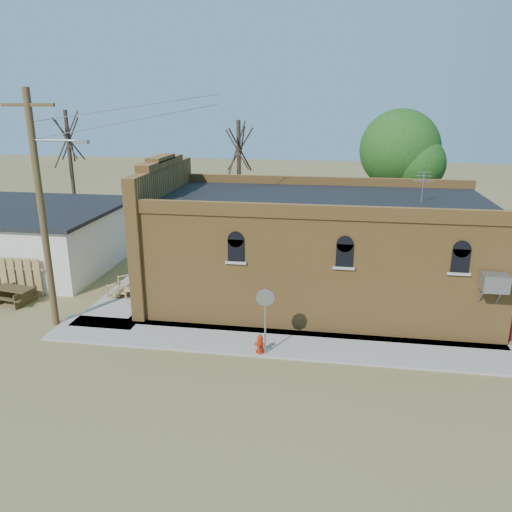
# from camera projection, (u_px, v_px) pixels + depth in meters

# --- Properties ---
(ground) EXTENTS (120.00, 120.00, 0.00)m
(ground) POSITION_uv_depth(u_px,v_px,m) (254.00, 354.00, 17.56)
(ground) COLOR olive
(ground) RESTS_ON ground
(sidewalk_south) EXTENTS (19.00, 2.20, 0.08)m
(sidewalk_south) POSITION_uv_depth(u_px,v_px,m) (298.00, 345.00, 18.17)
(sidewalk_south) COLOR #9E9991
(sidewalk_south) RESTS_ON ground
(sidewalk_west) EXTENTS (2.60, 10.00, 0.08)m
(sidewalk_west) POSITION_uv_depth(u_px,v_px,m) (146.00, 284.00, 24.15)
(sidewalk_west) COLOR #9E9991
(sidewalk_west) RESTS_ON ground
(brick_bar) EXTENTS (16.40, 7.97, 6.30)m
(brick_bar) POSITION_uv_depth(u_px,v_px,m) (311.00, 249.00, 21.79)
(brick_bar) COLOR #A36D31
(brick_bar) RESTS_ON ground
(utility_pole) EXTENTS (3.12, 0.26, 9.00)m
(utility_pole) POSITION_uv_depth(u_px,v_px,m) (42.00, 207.00, 18.49)
(utility_pole) COLOR #4C331E
(utility_pole) RESTS_ON ground
(tree_bare_near) EXTENTS (2.80, 2.80, 7.65)m
(tree_bare_near) POSITION_uv_depth(u_px,v_px,m) (239.00, 148.00, 28.48)
(tree_bare_near) COLOR #433326
(tree_bare_near) RESTS_ON ground
(tree_bare_far) EXTENTS (2.80, 2.80, 8.16)m
(tree_bare_far) POSITION_uv_depth(u_px,v_px,m) (68.00, 137.00, 30.96)
(tree_bare_far) COLOR #433326
(tree_bare_far) RESTS_ON ground
(tree_leafy) EXTENTS (4.40, 4.40, 8.15)m
(tree_leafy) POSITION_uv_depth(u_px,v_px,m) (400.00, 150.00, 27.61)
(tree_leafy) COLOR #433326
(tree_leafy) RESTS_ON ground
(fire_hydrant) EXTENTS (0.40, 0.39, 0.68)m
(fire_hydrant) POSITION_uv_depth(u_px,v_px,m) (260.00, 344.00, 17.42)
(fire_hydrant) COLOR #A81E09
(fire_hydrant) RESTS_ON sidewalk_south
(stop_sign) EXTENTS (0.66, 0.19, 2.44)m
(stop_sign) POSITION_uv_depth(u_px,v_px,m) (265.00, 304.00, 16.92)
(stop_sign) COLOR gray
(stop_sign) RESTS_ON sidewalk_south
(trash_barrel) EXTENTS (0.63, 0.63, 0.88)m
(trash_barrel) POSITION_uv_depth(u_px,v_px,m) (167.00, 274.00, 24.10)
(trash_barrel) COLOR navy
(trash_barrel) RESTS_ON sidewalk_west
(picnic_table) EXTENTS (1.91, 1.56, 0.71)m
(picnic_table) POSITION_uv_depth(u_px,v_px,m) (14.00, 293.00, 21.88)
(picnic_table) COLOR #45351B
(picnic_table) RESTS_ON ground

